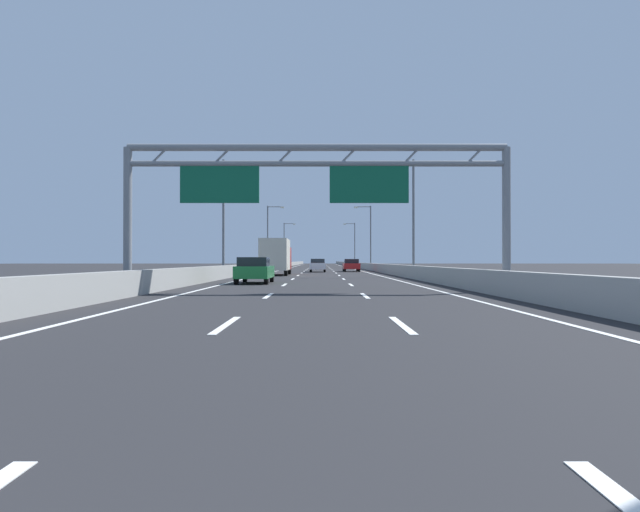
# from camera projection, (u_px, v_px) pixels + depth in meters

# --- Properties ---
(ground_plane) EXTENTS (260.00, 260.00, 0.00)m
(ground_plane) POSITION_uv_depth(u_px,v_px,m) (319.00, 268.00, 98.51)
(ground_plane) COLOR #262628
(lane_dash_left_1) EXTENTS (0.16, 3.00, 0.01)m
(lane_dash_left_1) POSITION_uv_depth(u_px,v_px,m) (226.00, 325.00, 11.01)
(lane_dash_left_1) COLOR white
(lane_dash_left_1) RESTS_ON ground_plane
(lane_dash_left_2) EXTENTS (0.16, 3.00, 0.01)m
(lane_dash_left_2) POSITION_uv_depth(u_px,v_px,m) (268.00, 296.00, 20.01)
(lane_dash_left_2) COLOR white
(lane_dash_left_2) RESTS_ON ground_plane
(lane_dash_left_3) EXTENTS (0.16, 3.00, 0.01)m
(lane_dash_left_3) POSITION_uv_depth(u_px,v_px,m) (284.00, 285.00, 29.01)
(lane_dash_left_3) COLOR white
(lane_dash_left_3) RESTS_ON ground_plane
(lane_dash_left_4) EXTENTS (0.16, 3.00, 0.01)m
(lane_dash_left_4) POSITION_uv_depth(u_px,v_px,m) (293.00, 279.00, 38.01)
(lane_dash_left_4) COLOR white
(lane_dash_left_4) RESTS_ON ground_plane
(lane_dash_left_5) EXTENTS (0.16, 3.00, 0.01)m
(lane_dash_left_5) POSITION_uv_depth(u_px,v_px,m) (298.00, 275.00, 47.01)
(lane_dash_left_5) COLOR white
(lane_dash_left_5) RESTS_ON ground_plane
(lane_dash_left_6) EXTENTS (0.16, 3.00, 0.01)m
(lane_dash_left_6) POSITION_uv_depth(u_px,v_px,m) (302.00, 273.00, 56.01)
(lane_dash_left_6) COLOR white
(lane_dash_left_6) RESTS_ON ground_plane
(lane_dash_left_7) EXTENTS (0.16, 3.00, 0.01)m
(lane_dash_left_7) POSITION_uv_depth(u_px,v_px,m) (304.00, 271.00, 65.01)
(lane_dash_left_7) COLOR white
(lane_dash_left_7) RESTS_ON ground_plane
(lane_dash_left_8) EXTENTS (0.16, 3.00, 0.01)m
(lane_dash_left_8) POSITION_uv_depth(u_px,v_px,m) (306.00, 270.00, 74.01)
(lane_dash_left_8) COLOR white
(lane_dash_left_8) RESTS_ON ground_plane
(lane_dash_left_9) EXTENTS (0.16, 3.00, 0.01)m
(lane_dash_left_9) POSITION_uv_depth(u_px,v_px,m) (308.00, 269.00, 83.01)
(lane_dash_left_9) COLOR white
(lane_dash_left_9) RESTS_ON ground_plane
(lane_dash_left_10) EXTENTS (0.16, 3.00, 0.01)m
(lane_dash_left_10) POSITION_uv_depth(u_px,v_px,m) (309.00, 268.00, 92.01)
(lane_dash_left_10) COLOR white
(lane_dash_left_10) RESTS_ON ground_plane
(lane_dash_left_11) EXTENTS (0.16, 3.00, 0.01)m
(lane_dash_left_11) POSITION_uv_depth(u_px,v_px,m) (310.00, 267.00, 101.01)
(lane_dash_left_11) COLOR white
(lane_dash_left_11) RESTS_ON ground_plane
(lane_dash_left_12) EXTENTS (0.16, 3.00, 0.01)m
(lane_dash_left_12) POSITION_uv_depth(u_px,v_px,m) (311.00, 267.00, 110.01)
(lane_dash_left_12) COLOR white
(lane_dash_left_12) RESTS_ON ground_plane
(lane_dash_left_13) EXTENTS (0.16, 3.00, 0.01)m
(lane_dash_left_13) POSITION_uv_depth(u_px,v_px,m) (311.00, 266.00, 119.01)
(lane_dash_left_13) COLOR white
(lane_dash_left_13) RESTS_ON ground_plane
(lane_dash_left_14) EXTENTS (0.16, 3.00, 0.01)m
(lane_dash_left_14) POSITION_uv_depth(u_px,v_px,m) (312.00, 266.00, 128.01)
(lane_dash_left_14) COLOR white
(lane_dash_left_14) RESTS_ON ground_plane
(lane_dash_left_15) EXTENTS (0.16, 3.00, 0.01)m
(lane_dash_left_15) POSITION_uv_depth(u_px,v_px,m) (313.00, 266.00, 137.01)
(lane_dash_left_15) COLOR white
(lane_dash_left_15) RESTS_ON ground_plane
(lane_dash_left_16) EXTENTS (0.16, 3.00, 0.01)m
(lane_dash_left_16) POSITION_uv_depth(u_px,v_px,m) (313.00, 265.00, 146.01)
(lane_dash_left_16) COLOR white
(lane_dash_left_16) RESTS_ON ground_plane
(lane_dash_left_17) EXTENTS (0.16, 3.00, 0.01)m
(lane_dash_left_17) POSITION_uv_depth(u_px,v_px,m) (313.00, 265.00, 155.01)
(lane_dash_left_17) COLOR white
(lane_dash_left_17) RESTS_ON ground_plane
(lane_dash_right_1) EXTENTS (0.16, 3.00, 0.01)m
(lane_dash_right_1) POSITION_uv_depth(u_px,v_px,m) (402.00, 325.00, 11.01)
(lane_dash_right_1) COLOR white
(lane_dash_right_1) RESTS_ON ground_plane
(lane_dash_right_2) EXTENTS (0.16, 3.00, 0.01)m
(lane_dash_right_2) POSITION_uv_depth(u_px,v_px,m) (365.00, 296.00, 20.01)
(lane_dash_right_2) COLOR white
(lane_dash_right_2) RESTS_ON ground_plane
(lane_dash_right_3) EXTENTS (0.16, 3.00, 0.01)m
(lane_dash_right_3) POSITION_uv_depth(u_px,v_px,m) (351.00, 285.00, 29.01)
(lane_dash_right_3) COLOR white
(lane_dash_right_3) RESTS_ON ground_plane
(lane_dash_right_4) EXTENTS (0.16, 3.00, 0.01)m
(lane_dash_right_4) POSITION_uv_depth(u_px,v_px,m) (344.00, 279.00, 38.01)
(lane_dash_right_4) COLOR white
(lane_dash_right_4) RESTS_ON ground_plane
(lane_dash_right_5) EXTENTS (0.16, 3.00, 0.01)m
(lane_dash_right_5) POSITION_uv_depth(u_px,v_px,m) (339.00, 275.00, 47.01)
(lane_dash_right_5) COLOR white
(lane_dash_right_5) RESTS_ON ground_plane
(lane_dash_right_6) EXTENTS (0.16, 3.00, 0.01)m
(lane_dash_right_6) POSITION_uv_depth(u_px,v_px,m) (336.00, 273.00, 56.01)
(lane_dash_right_6) COLOR white
(lane_dash_right_6) RESTS_ON ground_plane
(lane_dash_right_7) EXTENTS (0.16, 3.00, 0.01)m
(lane_dash_right_7) POSITION_uv_depth(u_px,v_px,m) (334.00, 271.00, 65.01)
(lane_dash_right_7) COLOR white
(lane_dash_right_7) RESTS_ON ground_plane
(lane_dash_right_8) EXTENTS (0.16, 3.00, 0.01)m
(lane_dash_right_8) POSITION_uv_depth(u_px,v_px,m) (332.00, 270.00, 74.01)
(lane_dash_right_8) COLOR white
(lane_dash_right_8) RESTS_ON ground_plane
(lane_dash_right_9) EXTENTS (0.16, 3.00, 0.01)m
(lane_dash_right_9) POSITION_uv_depth(u_px,v_px,m) (331.00, 269.00, 83.01)
(lane_dash_right_9) COLOR white
(lane_dash_right_9) RESTS_ON ground_plane
(lane_dash_right_10) EXTENTS (0.16, 3.00, 0.01)m
(lane_dash_right_10) POSITION_uv_depth(u_px,v_px,m) (330.00, 268.00, 92.01)
(lane_dash_right_10) COLOR white
(lane_dash_right_10) RESTS_ON ground_plane
(lane_dash_right_11) EXTENTS (0.16, 3.00, 0.01)m
(lane_dash_right_11) POSITION_uv_depth(u_px,v_px,m) (329.00, 267.00, 101.01)
(lane_dash_right_11) COLOR white
(lane_dash_right_11) RESTS_ON ground_plane
(lane_dash_right_12) EXTENTS (0.16, 3.00, 0.01)m
(lane_dash_right_12) POSITION_uv_depth(u_px,v_px,m) (328.00, 267.00, 110.01)
(lane_dash_right_12) COLOR white
(lane_dash_right_12) RESTS_ON ground_plane
(lane_dash_right_13) EXTENTS (0.16, 3.00, 0.01)m
(lane_dash_right_13) POSITION_uv_depth(u_px,v_px,m) (328.00, 266.00, 119.01)
(lane_dash_right_13) COLOR white
(lane_dash_right_13) RESTS_ON ground_plane
(lane_dash_right_14) EXTENTS (0.16, 3.00, 0.01)m
(lane_dash_right_14) POSITION_uv_depth(u_px,v_px,m) (327.00, 266.00, 128.01)
(lane_dash_right_14) COLOR white
(lane_dash_right_14) RESTS_ON ground_plane
(lane_dash_right_15) EXTENTS (0.16, 3.00, 0.01)m
(lane_dash_right_15) POSITION_uv_depth(u_px,v_px,m) (327.00, 266.00, 137.01)
(lane_dash_right_15) COLOR white
(lane_dash_right_15) RESTS_ON ground_plane
(lane_dash_right_16) EXTENTS (0.16, 3.00, 0.01)m
(lane_dash_right_16) POSITION_uv_depth(u_px,v_px,m) (326.00, 265.00, 146.01)
(lane_dash_right_16) COLOR white
(lane_dash_right_16) RESTS_ON ground_plane
(lane_dash_right_17) EXTENTS (0.16, 3.00, 0.01)m
(lane_dash_right_17) POSITION_uv_depth(u_px,v_px,m) (326.00, 265.00, 155.01)
(lane_dash_right_17) COLOR white
(lane_dash_right_17) RESTS_ON ground_plane
(edge_line_left) EXTENTS (0.16, 176.00, 0.01)m
(edge_line_left) POSITION_uv_depth(u_px,v_px,m) (287.00, 269.00, 86.51)
(edge_line_left) COLOR white
(edge_line_left) RESTS_ON ground_plane
(edge_line_right) EXTENTS (0.16, 176.00, 0.01)m
(edge_line_right) POSITION_uv_depth(u_px,v_px,m) (352.00, 269.00, 86.51)
(edge_line_right) COLOR white
(edge_line_right) RESTS_ON ground_plane
(barrier_left) EXTENTS (0.45, 220.00, 0.95)m
(barrier_left) POSITION_uv_depth(u_px,v_px,m) (285.00, 265.00, 108.52)
(barrier_left) COLOR #9E9E99
(barrier_left) RESTS_ON ground_plane
(barrier_right) EXTENTS (0.45, 220.00, 0.95)m
(barrier_right) POSITION_uv_depth(u_px,v_px,m) (354.00, 265.00, 108.51)
(barrier_right) COLOR #9E9E99
(barrier_right) RESTS_ON ground_plane
(sign_gantry) EXTENTS (16.68, 0.36, 6.36)m
(sign_gantry) POSITION_uv_depth(u_px,v_px,m) (312.00, 179.00, 23.13)
(sign_gantry) COLOR gray
(sign_gantry) RESTS_ON ground_plane
(streetlamp_left_mid) EXTENTS (2.58, 0.28, 9.50)m
(streetlamp_left_mid) POSITION_uv_depth(u_px,v_px,m) (226.00, 210.00, 43.51)
(streetlamp_left_mid) COLOR slate
(streetlamp_left_mid) RESTS_ON ground_plane
(streetlamp_right_mid) EXTENTS (2.58, 0.28, 9.50)m
(streetlamp_right_mid) POSITION_uv_depth(u_px,v_px,m) (411.00, 210.00, 43.50)
(streetlamp_right_mid) COLOR slate
(streetlamp_right_mid) RESTS_ON ground_plane
(streetlamp_left_far) EXTENTS (2.58, 0.28, 9.50)m
(streetlamp_left_far) POSITION_uv_depth(u_px,v_px,m) (269.00, 233.00, 80.28)
(streetlamp_left_far) COLOR slate
(streetlamp_left_far) RESTS_ON ground_plane
(streetlamp_right_far) EXTENTS (2.58, 0.28, 9.50)m
(streetlamp_right_far) POSITION_uv_depth(u_px,v_px,m) (369.00, 233.00, 80.28)
(streetlamp_right_far) COLOR slate
(streetlamp_right_far) RESTS_ON ground_plane
(streetlamp_left_distant) EXTENTS (2.58, 0.28, 9.50)m
(streetlamp_left_distant) POSITION_uv_depth(u_px,v_px,m) (285.00, 242.00, 117.06)
(streetlamp_left_distant) COLOR slate
(streetlamp_left_distant) RESTS_ON ground_plane
(streetlamp_right_distant) EXTENTS (2.58, 0.28, 9.50)m
(streetlamp_right_distant) POSITION_uv_depth(u_px,v_px,m) (354.00, 242.00, 117.05)
(streetlamp_right_distant) COLOR slate
(streetlamp_right_distant) RESTS_ON ground_plane
(red_car) EXTENTS (1.87, 4.64, 1.49)m
(red_car) POSITION_uv_depth(u_px,v_px,m) (351.00, 265.00, 63.58)
(red_car) COLOR red
(red_car) RESTS_ON ground_plane
(white_car) EXTENTS (1.78, 4.69, 1.51)m
(white_car) POSITION_uv_depth(u_px,v_px,m) (318.00, 265.00, 61.58)
(white_car) COLOR silver
(white_car) RESTS_ON ground_plane
(black_car) EXTENTS (1.75, 4.23, 1.37)m
(black_car) POSITION_uv_depth(u_px,v_px,m) (319.00, 263.00, 113.58)
(black_car) COLOR black
(black_car) RESTS_ON ground_plane
(green_car) EXTENTS (1.87, 4.50, 1.50)m
(green_car) POSITION_uv_depth(u_px,v_px,m) (255.00, 270.00, 31.05)
(green_car) COLOR #1E7A38
(green_car) RESTS_ON ground_plane
(box_truck) EXTENTS (2.35, 7.70, 3.19)m
(box_truck) POSITION_uv_depth(u_px,v_px,m) (276.00, 256.00, 48.17)
(box_truck) COLOR #B21E19
(box_truck) RESTS_ON ground_plane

